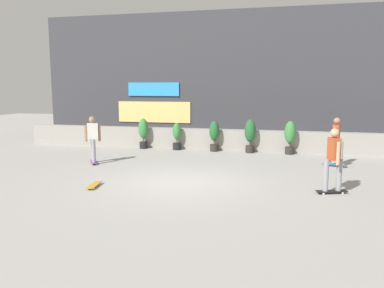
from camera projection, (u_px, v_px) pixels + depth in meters
ground_plane at (180, 182)px, 11.20m from camera, size 48.00×48.00×0.00m
planter_wall at (216, 139)px, 16.90m from camera, size 18.00×0.40×0.90m
building_backdrop at (230, 77)px, 20.33m from camera, size 20.00×2.08×6.50m
potted_plant_0 at (143, 132)px, 17.17m from camera, size 0.44×0.44×1.34m
potted_plant_1 at (177, 136)px, 16.83m from camera, size 0.36×0.36×1.18m
potted_plant_2 at (214, 134)px, 16.43m from camera, size 0.42×0.42×1.30m
potted_plant_3 at (250, 134)px, 16.06m from camera, size 0.46×0.46×1.40m
potted_plant_4 at (290, 136)px, 15.68m from camera, size 0.45×0.45×1.36m
skater_mid_plaza at (336, 140)px, 13.24m from camera, size 0.82×0.54×1.70m
skater_foreground at (93, 138)px, 13.76m from camera, size 0.60×0.78×1.70m
skater_by_wall_left at (333, 158)px, 9.86m from camera, size 0.82×0.53×1.70m
skateboard_near_camera at (94, 185)px, 10.64m from camera, size 0.32×0.82×0.08m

